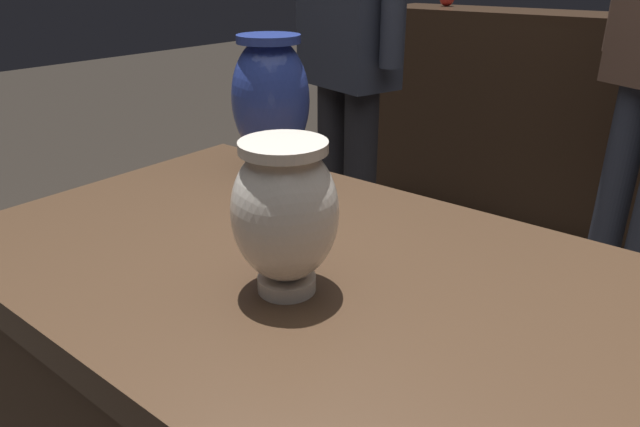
# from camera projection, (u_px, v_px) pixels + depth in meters

# --- Properties ---
(vase_centerpiece) EXTENTS (0.13, 0.13, 0.20)m
(vase_centerpiece) POSITION_uv_depth(u_px,v_px,m) (285.00, 212.00, 0.69)
(vase_centerpiece) COLOR silver
(vase_centerpiece) RESTS_ON display_plinth
(vase_tall_behind) EXTENTS (0.15, 0.15, 0.26)m
(vase_tall_behind) POSITION_uv_depth(u_px,v_px,m) (271.00, 99.00, 1.11)
(vase_tall_behind) COLOR #2D429E
(vase_tall_behind) RESTS_ON display_plinth
(visitor_near_left) EXTENTS (0.46, 0.26, 1.67)m
(visitor_near_left) POSITION_uv_depth(u_px,v_px,m) (349.00, 33.00, 1.79)
(visitor_near_left) COLOR #232328
(visitor_near_left) RESTS_ON ground_plane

